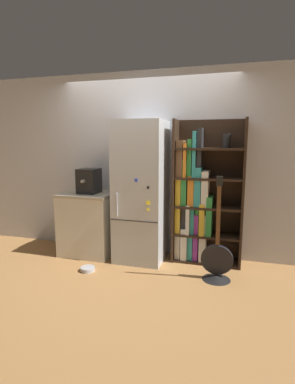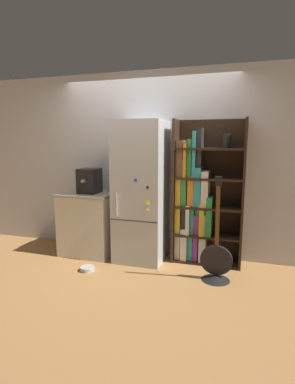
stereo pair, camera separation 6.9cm
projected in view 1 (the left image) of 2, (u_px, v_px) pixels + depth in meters
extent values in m
plane|color=#A87542|center=(138.00, 262.00, 4.10)|extent=(16.00, 16.00, 0.00)
cube|color=silver|center=(148.00, 164.00, 4.33)|extent=(8.00, 0.05, 2.60)
cube|color=silver|center=(141.00, 192.00, 4.07)|extent=(0.65, 0.63, 1.90)
cube|color=#333333|center=(134.00, 221.00, 3.82)|extent=(0.64, 0.01, 0.01)
cube|color=#B2B2B7|center=(117.00, 205.00, 3.84)|extent=(0.02, 0.02, 0.30)
cube|color=yellow|center=(148.00, 203.00, 3.73)|extent=(0.05, 0.02, 0.05)
cube|color=yellow|center=(148.00, 209.00, 3.74)|extent=(0.03, 0.02, 0.03)
cube|color=blue|center=(136.00, 180.00, 3.72)|extent=(0.04, 0.01, 0.04)
cube|color=black|center=(148.00, 188.00, 3.70)|extent=(0.03, 0.01, 0.03)
cube|color=black|center=(175.00, 191.00, 4.07)|extent=(0.03, 0.36, 1.91)
cube|color=black|center=(243.00, 194.00, 3.83)|extent=(0.03, 0.36, 1.91)
cube|color=black|center=(209.00, 191.00, 4.11)|extent=(0.91, 0.03, 1.91)
cube|color=black|center=(206.00, 260.00, 4.11)|extent=(0.85, 0.33, 0.03)
cube|color=black|center=(207.00, 235.00, 4.05)|extent=(0.85, 0.33, 0.03)
cube|color=black|center=(207.00, 207.00, 3.99)|extent=(0.85, 0.33, 0.03)
cube|color=black|center=(208.00, 178.00, 3.92)|extent=(0.85, 0.33, 0.03)
cube|color=black|center=(209.00, 149.00, 3.86)|extent=(0.85, 0.33, 0.03)
cube|color=silver|center=(179.00, 238.00, 4.17)|extent=(0.07, 0.25, 0.53)
cube|color=silver|center=(185.00, 242.00, 4.14)|extent=(0.09, 0.28, 0.44)
cube|color=teal|center=(191.00, 240.00, 4.13)|extent=(0.07, 0.26, 0.52)
cube|color=purple|center=(196.00, 236.00, 4.09)|extent=(0.06, 0.23, 0.64)
cube|color=silver|center=(203.00, 237.00, 4.06)|extent=(0.09, 0.27, 0.64)
cube|color=gold|center=(179.00, 214.00, 4.12)|extent=(0.07, 0.28, 0.48)
cube|color=#262628|center=(185.00, 216.00, 4.10)|extent=(0.06, 0.23, 0.44)
cube|color=silver|center=(189.00, 218.00, 4.07)|extent=(0.05, 0.30, 0.40)
cube|color=teal|center=(193.00, 210.00, 4.05)|extent=(0.05, 0.28, 0.62)
cube|color=#338C3F|center=(198.00, 217.00, 4.05)|extent=(0.05, 0.24, 0.45)
cube|color=gold|center=(203.00, 218.00, 4.02)|extent=(0.07, 0.31, 0.42)
cube|color=#338C3F|center=(210.00, 215.00, 3.99)|extent=(0.07, 0.31, 0.52)
cube|color=gold|center=(180.00, 185.00, 4.05)|extent=(0.07, 0.27, 0.54)
cube|color=#338C3F|center=(185.00, 182.00, 4.01)|extent=(0.07, 0.25, 0.61)
cube|color=orange|center=(192.00, 190.00, 4.02)|extent=(0.08, 0.30, 0.40)
cube|color=teal|center=(198.00, 186.00, 3.98)|extent=(0.08, 0.29, 0.51)
cube|color=silver|center=(205.00, 188.00, 3.95)|extent=(0.09, 0.29, 0.47)
cube|color=brown|center=(181.00, 158.00, 3.99)|extent=(0.09, 0.29, 0.48)
cube|color=orange|center=(186.00, 160.00, 3.97)|extent=(0.04, 0.30, 0.44)
cube|color=#338C3F|center=(190.00, 158.00, 3.95)|extent=(0.05, 0.26, 0.49)
cube|color=teal|center=(195.00, 154.00, 3.92)|extent=(0.05, 0.28, 0.59)
cube|color=#262628|center=(200.00, 153.00, 3.91)|extent=(0.06, 0.26, 0.63)
cylinder|color=black|center=(227.00, 141.00, 3.78)|extent=(0.10, 0.10, 0.18)
cube|color=silver|center=(89.00, 224.00, 4.37)|extent=(0.74, 0.63, 0.86)
cube|color=#B2A893|center=(88.00, 194.00, 4.30)|extent=(0.76, 0.65, 0.04)
cube|color=black|center=(89.00, 181.00, 4.25)|extent=(0.27, 0.30, 0.35)
cylinder|color=#A5A39E|center=(83.00, 181.00, 4.07)|extent=(0.04, 0.06, 0.04)
cone|color=black|center=(216.00, 277.00, 3.56)|extent=(0.34, 0.34, 0.06)
cylinder|color=black|center=(217.00, 260.00, 3.53)|extent=(0.38, 0.10, 0.38)
cube|color=brown|center=(218.00, 216.00, 3.37)|extent=(0.04, 0.12, 0.71)
cube|color=black|center=(219.00, 181.00, 3.25)|extent=(0.07, 0.04, 0.11)
cylinder|color=#B7B7BC|center=(88.00, 269.00, 3.80)|extent=(0.18, 0.18, 0.05)
torus|color=#B7B7BC|center=(88.00, 268.00, 3.80)|extent=(0.18, 0.18, 0.01)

